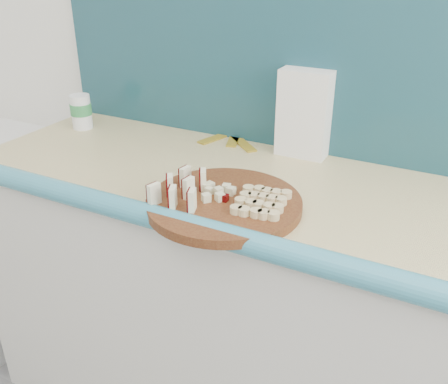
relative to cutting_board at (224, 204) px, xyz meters
name	(u,v)px	position (x,y,z in m)	size (l,w,h in m)	color
kitchen_counter	(325,335)	(0.25, 0.18, -0.47)	(2.20, 0.63, 0.91)	silver
backsplash	(379,79)	(0.25, 0.47, 0.24)	(2.20, 0.02, 0.50)	teal
cutting_board	(224,204)	(0.00, 0.00, 0.00)	(0.39, 0.39, 0.02)	#411A0E
apple_wedges	(181,188)	(-0.10, -0.04, 0.04)	(0.12, 0.16, 0.05)	#FFF7CB
apple_chunks	(215,194)	(-0.02, 0.00, 0.02)	(0.06, 0.07, 0.02)	beige
banana_slices	(261,202)	(0.09, 0.01, 0.02)	(0.14, 0.16, 0.02)	#D9BE84
flour_bag	(306,112)	(0.05, 0.44, 0.12)	(0.15, 0.11, 0.26)	white
canister	(81,111)	(-0.73, 0.30, 0.05)	(0.07, 0.07, 0.12)	white
banana_peel	(231,140)	(-0.20, 0.43, -0.01)	(0.21, 0.17, 0.01)	gold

